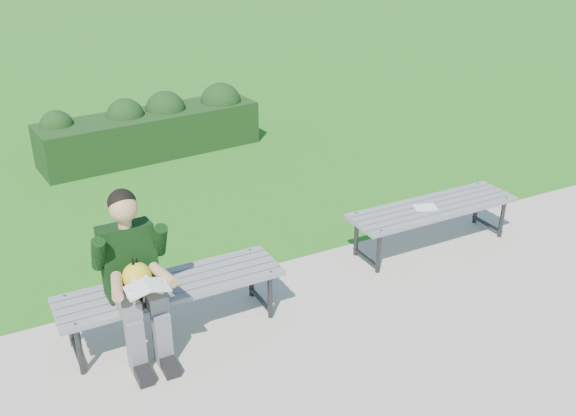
{
  "coord_description": "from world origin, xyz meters",
  "views": [
    {
      "loc": [
        -2.63,
        -4.85,
        3.18
      ],
      "look_at": [
        -0.25,
        -0.32,
        0.76
      ],
      "focal_mm": 40.0,
      "sensor_mm": 36.0,
      "label": 1
    }
  ],
  "objects_px": {
    "seated_boy": "(134,272)",
    "paper_sheet": "(425,207)",
    "bench_left": "(172,290)",
    "hedge": "(155,127)",
    "bench_right": "(433,211)"
  },
  "relations": [
    {
      "from": "paper_sheet",
      "to": "bench_left",
      "type": "bearing_deg",
      "value": -175.99
    },
    {
      "from": "seated_boy",
      "to": "paper_sheet",
      "type": "height_order",
      "value": "seated_boy"
    },
    {
      "from": "bench_left",
      "to": "seated_boy",
      "type": "distance_m",
      "value": 0.43
    },
    {
      "from": "seated_boy",
      "to": "paper_sheet",
      "type": "distance_m",
      "value": 3.01
    },
    {
      "from": "bench_left",
      "to": "hedge",
      "type": "bearing_deg",
      "value": 74.7
    },
    {
      "from": "bench_right",
      "to": "paper_sheet",
      "type": "bearing_deg",
      "value": 180.0
    },
    {
      "from": "hedge",
      "to": "seated_boy",
      "type": "xyz_separation_m",
      "value": [
        -1.45,
        -4.3,
        0.33
      ]
    },
    {
      "from": "bench_left",
      "to": "seated_boy",
      "type": "height_order",
      "value": "seated_boy"
    },
    {
      "from": "hedge",
      "to": "bench_left",
      "type": "relative_size",
      "value": 1.73
    },
    {
      "from": "seated_boy",
      "to": "bench_left",
      "type": "bearing_deg",
      "value": 17.05
    },
    {
      "from": "bench_left",
      "to": "seated_boy",
      "type": "xyz_separation_m",
      "value": [
        -0.3,
        -0.09,
        0.3
      ]
    },
    {
      "from": "paper_sheet",
      "to": "hedge",
      "type": "bearing_deg",
      "value": 110.97
    },
    {
      "from": "bench_left",
      "to": "paper_sheet",
      "type": "xyz_separation_m",
      "value": [
        2.69,
        0.19,
        0.06
      ]
    },
    {
      "from": "hedge",
      "to": "seated_boy",
      "type": "distance_m",
      "value": 4.55
    },
    {
      "from": "bench_left",
      "to": "paper_sheet",
      "type": "distance_m",
      "value": 2.7
    }
  ]
}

